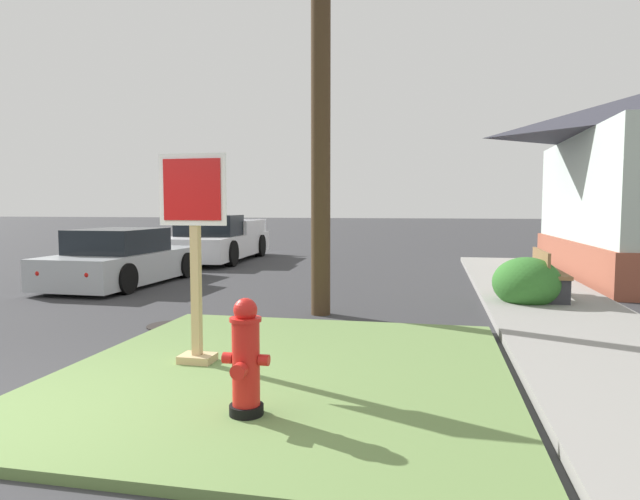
# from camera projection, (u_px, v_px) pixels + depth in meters

# --- Properties ---
(grass_corner_patch) EXTENTS (4.48, 4.91, 0.08)m
(grass_corner_patch) POSITION_uv_depth(u_px,v_px,m) (286.00, 372.00, 5.65)
(grass_corner_patch) COLOR #668447
(grass_corner_patch) RESTS_ON ground
(sidewalk_strip) EXTENTS (2.20, 17.03, 0.12)m
(sidewalk_strip) POSITION_uv_depth(u_px,v_px,m) (554.00, 308.00, 9.11)
(sidewalk_strip) COLOR gray
(sidewalk_strip) RESTS_ON ground
(fire_hydrant) EXTENTS (0.38, 0.34, 0.94)m
(fire_hydrant) POSITION_uv_depth(u_px,v_px,m) (246.00, 360.00, 4.35)
(fire_hydrant) COLOR black
(fire_hydrant) RESTS_ON grass_corner_patch
(stop_sign) EXTENTS (0.74, 0.28, 2.20)m
(stop_sign) POSITION_uv_depth(u_px,v_px,m) (195.00, 261.00, 5.77)
(stop_sign) COLOR tan
(stop_sign) RESTS_ON grass_corner_patch
(manhole_cover) EXTENTS (0.70, 0.70, 0.02)m
(manhole_cover) POSITION_uv_depth(u_px,v_px,m) (171.00, 326.00, 7.99)
(manhole_cover) COLOR black
(manhole_cover) RESTS_ON ground
(parked_sedan_silver) EXTENTS (1.93, 4.24, 1.25)m
(parked_sedan_silver) POSITION_uv_depth(u_px,v_px,m) (123.00, 260.00, 12.28)
(parked_sedan_silver) COLOR #ADB2B7
(parked_sedan_silver) RESTS_ON ground
(pickup_truck_white) EXTENTS (2.39, 5.56, 1.48)m
(pickup_truck_white) POSITION_uv_depth(u_px,v_px,m) (217.00, 242.00, 17.61)
(pickup_truck_white) COLOR silver
(pickup_truck_white) RESTS_ON ground
(street_bench) EXTENTS (0.43, 1.59, 0.85)m
(street_bench) POSITION_uv_depth(u_px,v_px,m) (548.00, 271.00, 9.76)
(street_bench) COLOR brown
(street_bench) RESTS_ON sidewalk_strip
(shrub_by_curb) EXTENTS (1.14, 1.14, 0.88)m
(shrub_by_curb) POSITION_uv_depth(u_px,v_px,m) (527.00, 283.00, 9.39)
(shrub_by_curb) COLOR #33712B
(shrub_by_curb) RESTS_ON ground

